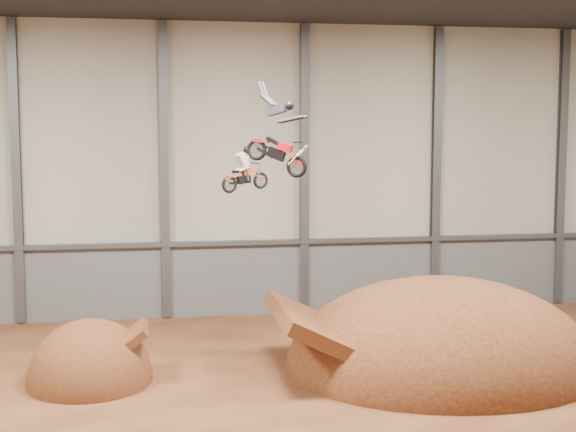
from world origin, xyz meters
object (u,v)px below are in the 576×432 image
Objects in this scene: takeoff_ramp at (90,381)px; landing_ramp at (440,367)px; fmx_rider_a at (246,167)px; fmx_rider_b at (273,130)px.

landing_ramp is (12.96, -0.48, 0.00)m from takeoff_ramp.
fmx_rider_a reaches higher than takeoff_ramp.
takeoff_ramp is at bearing 177.86° from landing_ramp.
takeoff_ramp is 0.43× the size of landing_ramp.
fmx_rider_a is at bearing 132.44° from fmx_rider_b.
fmx_rider_a is at bearing 12.23° from takeoff_ramp.
fmx_rider_a is 0.66× the size of fmx_rider_b.
fmx_rider_b is at bearing -168.75° from landing_ramp.
fmx_rider_b is (0.59, -3.05, 1.38)m from fmx_rider_a.
fmx_rider_b is (6.37, -1.80, 8.95)m from takeoff_ramp.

